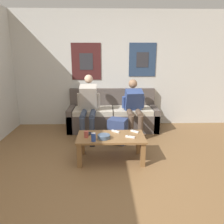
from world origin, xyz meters
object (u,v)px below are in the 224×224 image
at_px(person_seated_adult, 88,104).
at_px(person_seated_teen, 134,106).
at_px(coffee_table, 111,140).
at_px(game_controller_far_center, 134,131).
at_px(backpack, 117,132).
at_px(game_controller_near_left, 130,137).
at_px(cell_phone, 89,134).
at_px(game_controller_near_right, 115,131).
at_px(ceramic_bowl, 104,136).
at_px(pillar_candle, 86,134).
at_px(drink_can_blue, 93,137).
at_px(couch, 112,116).

distance_m(person_seated_adult, person_seated_teen, 0.92).
height_order(coffee_table, game_controller_far_center, game_controller_far_center).
bearing_deg(backpack, game_controller_far_center, -63.69).
bearing_deg(game_controller_near_left, cell_phone, 164.46).
distance_m(person_seated_adult, backpack, 0.83).
height_order(game_controller_near_right, cell_phone, game_controller_near_right).
bearing_deg(ceramic_bowl, backpack, 72.34).
bearing_deg(person_seated_adult, backpack, -37.57).
xyz_separation_m(person_seated_teen, game_controller_near_right, (-0.41, -0.95, -0.20)).
distance_m(pillar_candle, game_controller_near_right, 0.51).
relative_size(ceramic_bowl, drink_can_blue, 1.56).
bearing_deg(game_controller_near_left, ceramic_bowl, -176.02).
bearing_deg(couch, game_controller_near_right, -89.76).
xyz_separation_m(backpack, game_controller_near_left, (0.15, -0.75, 0.19)).
height_order(couch, backpack, couch).
distance_m(person_seated_adult, game_controller_far_center, 1.27).
xyz_separation_m(drink_can_blue, game_controller_far_center, (0.65, 0.36, -0.05)).
bearing_deg(drink_can_blue, couch, 78.83).
bearing_deg(coffee_table, game_controller_near_right, 65.11).
height_order(coffee_table, ceramic_bowl, ceramic_bowl).
distance_m(person_seated_adult, drink_can_blue, 1.33).
height_order(drink_can_blue, cell_phone, drink_can_blue).
bearing_deg(game_controller_near_left, game_controller_far_center, 66.79).
distance_m(coffee_table, pillar_candle, 0.40).
height_order(game_controller_near_right, game_controller_far_center, same).
xyz_separation_m(ceramic_bowl, drink_can_blue, (-0.15, -0.10, 0.03)).
relative_size(couch, person_seated_teen, 1.73).
xyz_separation_m(person_seated_adult, game_controller_far_center, (0.82, -0.94, -0.24)).
distance_m(ceramic_bowl, game_controller_near_left, 0.40).
distance_m(couch, person_seated_teen, 0.64).
bearing_deg(cell_phone, pillar_candle, -104.02).
xyz_separation_m(coffee_table, cell_phone, (-0.34, 0.11, 0.08)).
relative_size(ceramic_bowl, cell_phone, 1.31).
xyz_separation_m(pillar_candle, game_controller_near_right, (0.46, 0.22, -0.04)).
distance_m(backpack, game_controller_far_center, 0.60).
distance_m(couch, game_controller_near_right, 1.33).
xyz_separation_m(person_seated_teen, cell_phone, (-0.83, -1.02, -0.20)).
bearing_deg(person_seated_teen, game_controller_far_center, -96.04).
relative_size(person_seated_teen, ceramic_bowl, 5.75).
bearing_deg(ceramic_bowl, cell_phone, 138.62).
height_order(person_seated_teen, drink_can_blue, person_seated_teen).
bearing_deg(drink_can_blue, game_controller_near_left, 12.70).
height_order(person_seated_teen, game_controller_near_right, person_seated_teen).
xyz_separation_m(backpack, pillar_candle, (-0.51, -0.72, 0.22)).
bearing_deg(game_controller_far_center, drink_can_blue, -151.14).
distance_m(person_seated_teen, cell_phone, 1.33).
relative_size(backpack, drink_can_blue, 3.74).
distance_m(couch, coffee_table, 1.50).
xyz_separation_m(pillar_candle, game_controller_near_left, (0.67, -0.03, -0.04)).
relative_size(drink_can_blue, game_controller_far_center, 0.96).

